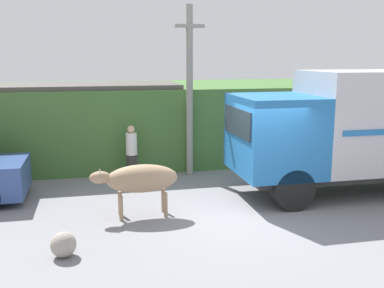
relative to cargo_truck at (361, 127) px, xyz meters
name	(u,v)px	position (x,y,z in m)	size (l,w,h in m)	color
ground_plane	(252,212)	(-3.38, -0.92, -1.81)	(60.00, 60.00, 0.00)	gray
hillside_embankment	(190,119)	(-3.38, 5.98, -0.50)	(32.00, 5.68, 2.63)	#426B33
building_backdrop	(84,125)	(-7.28, 4.61, -0.41)	(6.21, 2.70, 2.77)	#8CC69E
cargo_truck	(361,127)	(0.00, 0.00, 0.00)	(6.66, 2.37, 3.28)	#2D2D2D
brown_cow	(140,179)	(-6.00, -0.61, -0.92)	(2.00, 0.65, 1.23)	#9E7F60
pedestrian_on_hill	(132,150)	(-5.90, 2.63, -0.91)	(0.45, 0.45, 1.64)	#38332D
utility_pole	(190,88)	(-4.08, 2.85, 0.90)	(0.90, 0.20, 5.16)	gray
roadside_rock	(63,245)	(-7.63, -2.45, -1.57)	(0.48, 0.48, 0.48)	gray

